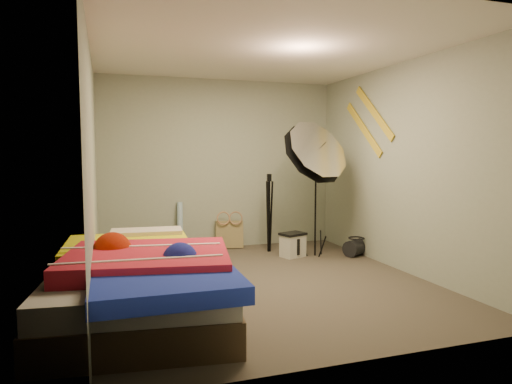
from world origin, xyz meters
name	(u,v)px	position (x,y,z in m)	size (l,w,h in m)	color
floor	(264,282)	(0.00, 0.00, 0.00)	(4.00, 4.00, 0.00)	#4B4238
ceiling	(265,51)	(0.00, 0.00, 2.50)	(4.00, 4.00, 0.00)	silver
wall_back	(220,164)	(0.00, 2.00, 1.25)	(3.50, 3.50, 0.00)	#949B8B
wall_front	(364,180)	(0.00, -2.00, 1.25)	(3.50, 3.50, 0.00)	#949B8B
wall_left	(93,171)	(-1.75, 0.00, 1.25)	(4.00, 4.00, 0.00)	#949B8B
wall_right	(402,167)	(1.75, 0.00, 1.25)	(4.00, 4.00, 0.00)	#949B8B
tote_bag	(229,234)	(0.11, 1.90, 0.20)	(0.41, 0.12, 0.41)	#9D8B5C
wrapping_roll	(180,227)	(-0.63, 1.90, 0.36)	(0.08, 0.08, 0.71)	#5595C2
camera_case	(293,246)	(0.78, 1.06, 0.15)	(0.31, 0.22, 0.31)	beige
duffel_bag	(356,247)	(1.65, 0.85, 0.11)	(0.22, 0.22, 0.37)	black
wall_stripe_upper	(374,113)	(1.73, 0.60, 1.95)	(0.02, 1.10, 0.10)	gold
wall_stripe_lower	(364,129)	(1.73, 0.85, 1.75)	(0.02, 1.10, 0.10)	gold
bed	(144,281)	(-1.34, -0.64, 0.31)	(1.71, 2.36, 0.62)	#493726
photo_umbrella	(313,155)	(0.98, 0.88, 1.40)	(1.06, 0.85, 1.95)	black
camera_tripod	(269,207)	(0.59, 1.48, 0.64)	(0.07, 0.07, 1.12)	black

